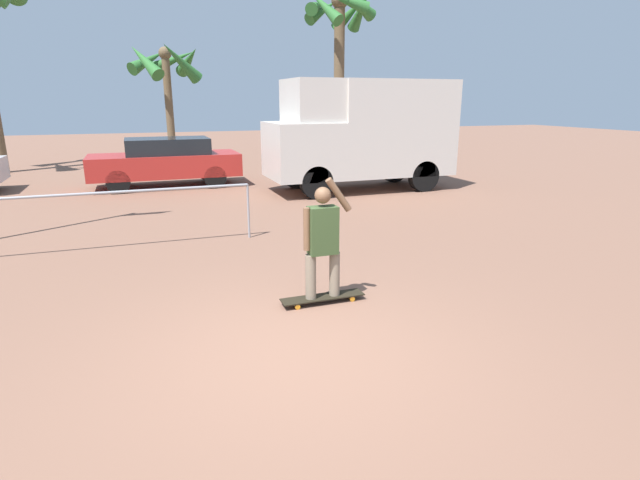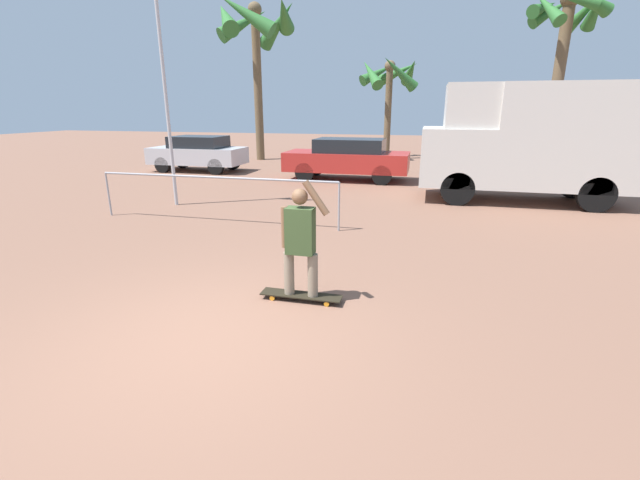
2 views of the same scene
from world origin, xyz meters
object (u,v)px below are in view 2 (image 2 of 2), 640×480
parked_car_red (348,158)px  palm_tree_center_background (391,77)px  palm_tree_near_van (566,26)px  flagpole (166,67)px  camper_van (529,139)px  skateboard (301,295)px  palm_tree_far_left (256,27)px  person_skateboarder (300,237)px  parked_car_silver (198,153)px

parked_car_red → palm_tree_center_background: palm_tree_center_background is taller
palm_tree_near_van → flagpole: 15.57m
camper_van → flagpole: bearing=-163.2°
skateboard → flagpole: 7.88m
skateboard → palm_tree_near_van: size_ratio=0.16×
parked_car_red → palm_tree_center_background: bearing=83.9°
palm_tree_far_left → flagpole: (1.86, -10.77, -2.70)m
palm_tree_center_background → flagpole: 13.38m
skateboard → palm_tree_near_van: 17.58m
parked_car_red → palm_tree_center_background: size_ratio=0.89×
palm_tree_center_background → flagpole: (-4.46, -12.61, -0.47)m
skateboard → parked_car_red: size_ratio=0.25×
camper_van → person_skateboarder: bearing=-118.3°
skateboard → palm_tree_far_left: 18.29m
skateboard → flagpole: size_ratio=0.19×
camper_van → parked_car_red: 6.13m
camper_van → parked_car_silver: camper_van is taller
person_skateboarder → flagpole: 7.55m
parked_car_silver → palm_tree_near_van: size_ratio=0.54×
parked_car_silver → flagpole: (2.80, -6.10, 2.77)m
parked_car_red → palm_tree_near_van: palm_tree_near_van is taller
parked_car_red → palm_tree_near_van: size_ratio=0.63×
parked_car_red → palm_tree_near_van: 10.45m
palm_tree_near_van → parked_car_silver: bearing=-163.6°
parked_car_red → palm_tree_far_left: palm_tree_far_left is taller
person_skateboarder → flagpole: flagpole is taller
palm_tree_center_background → parked_car_silver: bearing=-138.1°
palm_tree_near_van → palm_tree_far_left: size_ratio=0.93×
parked_car_silver → palm_tree_center_background: bearing=41.9°
palm_tree_far_left → skateboard: bearing=-66.6°
person_skateboarder → palm_tree_far_left: (-6.83, 15.81, 5.32)m
person_skateboarder → parked_car_silver: (-7.77, 11.14, -0.15)m
skateboard → person_skateboarder: size_ratio=0.71×
person_skateboarder → parked_car_red: person_skateboarder is taller
skateboard → parked_car_silver: size_ratio=0.29×
skateboard → camper_van: bearing=61.8°
person_skateboarder → skateboard: bearing=0.0°
parked_car_silver → palm_tree_center_background: palm_tree_center_background is taller
palm_tree_near_van → flagpole: (-11.48, -10.30, -2.14)m
person_skateboarder → palm_tree_near_van: size_ratio=0.22×
palm_tree_center_background → person_skateboarder: bearing=-88.3°
camper_van → skateboard: bearing=-118.2°
parked_car_silver → flagpole: bearing=-65.4°
parked_car_silver → palm_tree_near_van: 15.67m
skateboard → parked_car_silver: bearing=124.9°
parked_car_silver → palm_tree_far_left: size_ratio=0.51×
skateboard → camper_van: (4.20, 7.82, 1.66)m
palm_tree_far_left → palm_tree_near_van: bearing=-2.0°
flagpole → palm_tree_near_van: bearing=41.9°
parked_car_red → parked_car_silver: parked_car_red is taller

